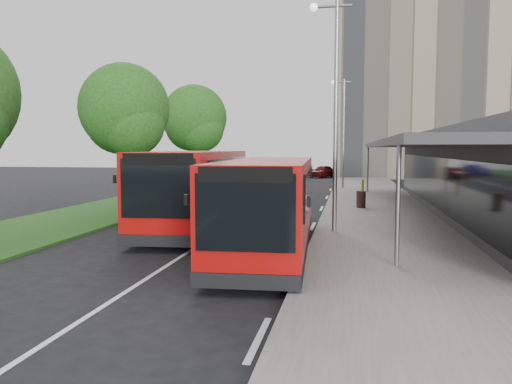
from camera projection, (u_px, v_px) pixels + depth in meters
ground at (204, 242)px, 16.55m from camera, size 120.00×120.00×0.00m
pavement at (368, 192)px, 35.01m from camera, size 5.00×80.00×0.15m
grass_verge at (191, 189)px, 37.41m from camera, size 5.00×80.00×0.10m
lane_centre_line at (273, 198)px, 31.23m from camera, size 0.12×70.00×0.01m
kerb_dashes at (329, 193)px, 34.54m from camera, size 0.12×56.00×0.01m
office_block at (438, 94)px, 54.29m from camera, size 22.00×12.00×18.00m
station_building at (490, 172)px, 22.19m from camera, size 7.70×26.00×4.00m
tree_mid at (125, 114)px, 26.28m from camera, size 4.71×4.71×7.56m
tree_far at (194, 122)px, 38.01m from camera, size 4.93×4.93×7.92m
lamp_post_near at (334, 102)px, 17.33m from camera, size 1.44×0.28×8.00m
lamp_post_far at (342, 126)px, 36.91m from camera, size 1.44×0.28×8.00m
bus_main at (269, 205)px, 14.92m from camera, size 3.03×9.85×2.75m
bus_second at (198, 188)px, 19.66m from camera, size 3.52×10.70×2.98m
litter_bin at (361, 199)px, 24.81m from camera, size 0.49×0.49×0.83m
bollard at (363, 187)px, 32.30m from camera, size 0.15×0.15×0.93m
car_near at (322, 171)px, 53.13m from camera, size 2.97×4.19×1.32m
car_far at (296, 169)px, 59.93m from camera, size 2.72×4.15×1.29m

